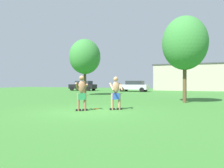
# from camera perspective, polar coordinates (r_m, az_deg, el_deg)

# --- Properties ---
(ground_plane) EXTENTS (80.00, 80.00, 0.00)m
(ground_plane) POSITION_cam_1_polar(r_m,az_deg,el_deg) (10.49, -6.12, -7.20)
(ground_plane) COLOR #38752D
(player_with_cap) EXTENTS (0.79, 0.73, 1.69)m
(player_with_cap) POSITION_cam_1_polar(r_m,az_deg,el_deg) (11.05, 1.01, -1.98)
(player_with_cap) COLOR black
(player_with_cap) RESTS_ON ground_plane
(player_in_green) EXTENTS (0.72, 0.79, 1.72)m
(player_in_green) POSITION_cam_1_polar(r_m,az_deg,el_deg) (10.76, -7.93, -2.13)
(player_in_green) COLOR black
(player_in_green) RESTS_ON ground_plane
(frisbee) EXTENTS (0.28, 0.28, 0.03)m
(frisbee) POSITION_cam_1_polar(r_m,az_deg,el_deg) (11.48, -4.17, -6.46)
(frisbee) COLOR orange
(frisbee) RESTS_ON ground_plane
(car_silver_near_post) EXTENTS (4.39, 2.21, 1.58)m
(car_silver_near_post) POSITION_cam_1_polar(r_m,az_deg,el_deg) (32.09, 5.76, -0.51)
(car_silver_near_post) COLOR silver
(car_silver_near_post) RESTS_ON ground_plane
(car_black_mid_lot) EXTENTS (4.32, 2.07, 1.58)m
(car_black_mid_lot) POSITION_cam_1_polar(r_m,az_deg,el_deg) (35.71, -7.57, -0.40)
(car_black_mid_lot) COLOR black
(car_black_mid_lot) RESTS_ON ground_plane
(outbuilding_behind_lot) EXTENTS (11.13, 6.07, 4.38)m
(outbuilding_behind_lot) POSITION_cam_1_polar(r_m,az_deg,el_deg) (39.36, 19.16, 1.66)
(outbuilding_behind_lot) COLOR #B2A893
(outbuilding_behind_lot) RESTS_ON ground_plane
(tree_left_field) EXTENTS (3.31, 3.31, 5.96)m
(tree_left_field) POSITION_cam_1_polar(r_m,az_deg,el_deg) (23.56, -7.09, 7.06)
(tree_left_field) COLOR #4C3823
(tree_left_field) RESTS_ON ground_plane
(tree_right_field) EXTENTS (3.02, 3.02, 5.87)m
(tree_right_field) POSITION_cam_1_polar(r_m,az_deg,el_deg) (15.85, 18.47, 10.05)
(tree_right_field) COLOR brown
(tree_right_field) RESTS_ON ground_plane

